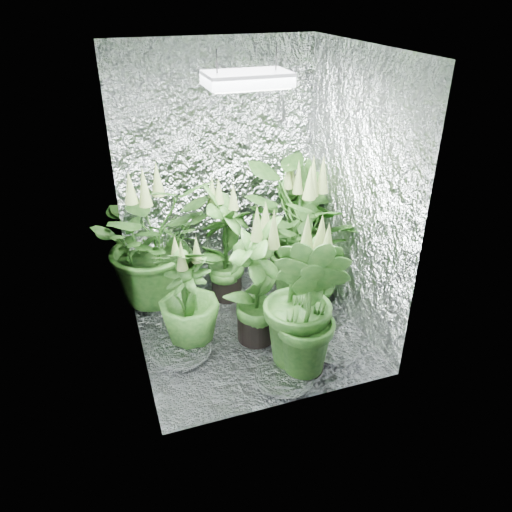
{
  "coord_description": "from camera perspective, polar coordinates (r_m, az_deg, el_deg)",
  "views": [
    {
      "loc": [
        -0.94,
        -2.91,
        2.34
      ],
      "look_at": [
        0.06,
        0.0,
        0.63
      ],
      "focal_mm": 35.0,
      "sensor_mm": 36.0,
      "label": 1
    }
  ],
  "objects": [
    {
      "name": "plant_b",
      "position": [
        3.98,
        -3.52,
        1.29
      ],
      "size": [
        0.7,
        0.7,
        1.05
      ],
      "rotation": [
        0.0,
        0.0,
        1.03
      ],
      "color": "black",
      "rests_on": "ground"
    },
    {
      "name": "plant_f",
      "position": [
        3.49,
        0.02,
        -2.97
      ],
      "size": [
        0.64,
        0.64,
        1.06
      ],
      "rotation": [
        0.0,
        0.0,
        4.41
      ],
      "color": "black",
      "rests_on": "ground"
    },
    {
      "name": "ground",
      "position": [
        3.85,
        -0.79,
        -8.35
      ],
      "size": [
        1.6,
        1.6,
        0.0
      ],
      "primitive_type": "plane",
      "color": "silver",
      "rests_on": "ground"
    },
    {
      "name": "grow_lamp",
      "position": [
        3.1,
        -1.03,
        19.53
      ],
      "size": [
        0.5,
        0.3,
        0.22
      ],
      "color": "gray",
      "rests_on": "ceiling"
    },
    {
      "name": "plant_c",
      "position": [
        4.3,
        4.62,
        3.67
      ],
      "size": [
        0.68,
        0.68,
        1.09
      ],
      "rotation": [
        0.0,
        0.0,
        1.3
      ],
      "color": "black",
      "rests_on": "ground"
    },
    {
      "name": "circulation_fan",
      "position": [
        4.29,
        4.82,
        -1.64
      ],
      "size": [
        0.17,
        0.33,
        0.38
      ],
      "rotation": [
        0.0,
        0.0,
        -0.14
      ],
      "color": "black",
      "rests_on": "ground"
    },
    {
      "name": "plant_e",
      "position": [
        3.99,
        5.88,
        2.39
      ],
      "size": [
        0.97,
        0.97,
        1.18
      ],
      "rotation": [
        0.0,
        0.0,
        3.13
      ],
      "color": "black",
      "rests_on": "ground"
    },
    {
      "name": "plant_a",
      "position": [
        3.99,
        -11.72,
        1.79
      ],
      "size": [
        1.1,
        1.1,
        1.16
      ],
      "rotation": [
        0.0,
        0.0,
        0.17
      ],
      "color": "black",
      "rests_on": "ground"
    },
    {
      "name": "walls",
      "position": [
        3.34,
        -0.9,
        5.42
      ],
      "size": [
        1.62,
        1.62,
        2.0
      ],
      "color": "silver",
      "rests_on": "ground"
    },
    {
      "name": "plant_d",
      "position": [
        3.54,
        -7.75,
        -4.65
      ],
      "size": [
        0.54,
        0.54,
        0.86
      ],
      "rotation": [
        0.0,
        0.0,
        2.85
      ],
      "color": "black",
      "rests_on": "ground"
    },
    {
      "name": "ceiling",
      "position": [
        3.08,
        -1.06,
        22.73
      ],
      "size": [
        1.6,
        1.6,
        0.01
      ],
      "primitive_type": "cube",
      "color": "silver",
      "rests_on": "walls"
    },
    {
      "name": "plant_g",
      "position": [
        3.21,
        5.64,
        -5.43
      ],
      "size": [
        0.79,
        0.79,
        1.14
      ],
      "rotation": [
        0.0,
        0.0,
        5.26
      ],
      "color": "black",
      "rests_on": "ground"
    },
    {
      "name": "plant_label",
      "position": [
        3.35,
        6.7,
        -8.71
      ],
      "size": [
        0.05,
        0.03,
        0.08
      ],
      "primitive_type": "cube",
      "rotation": [
        -0.21,
        0.0,
        0.12
      ],
      "color": "white",
      "rests_on": "plant_g"
    }
  ]
}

